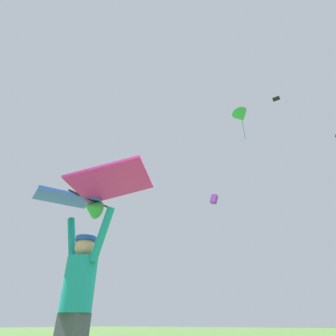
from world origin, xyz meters
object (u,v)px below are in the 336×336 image
Objects in this scene: kite_flyer_person at (77,300)px; distant_kite_black_high_right at (276,99)px; distant_kite_purple_far_center at (214,199)px; distant_kite_green_overhead_distant at (241,117)px; held_stunt_kite at (88,195)px.

kite_flyer_person is 2.18× the size of distant_kite_black_high_right.
distant_kite_purple_far_center is 1.52× the size of distant_kite_black_high_right.
distant_kite_purple_far_center is at bearing 143.00° from distant_kite_black_high_right.
distant_kite_black_high_right is at bearing -37.00° from distant_kite_purple_far_center.
distant_kite_black_high_right reaches higher than distant_kite_purple_far_center.
held_stunt_kite is at bearing -82.91° from distant_kite_green_overhead_distant.
distant_kite_black_high_right is (2.75, 2.99, 3.07)m from distant_kite_green_overhead_distant.
distant_kite_black_high_right reaches higher than kite_flyer_person.
distant_kite_purple_far_center is (-8.10, 11.17, -1.63)m from distant_kite_green_overhead_distant.
distant_kite_green_overhead_distant is at bearing -54.05° from distant_kite_purple_far_center.
distant_kite_purple_far_center reaches higher than kite_flyer_person.
distant_kite_green_overhead_distant is 13.90m from distant_kite_purple_far_center.
distant_kite_green_overhead_distant is at bearing 97.09° from held_stunt_kite.
distant_kite_purple_far_center is at bearing 125.95° from distant_kite_green_overhead_distant.
held_stunt_kite is 25.44m from distant_kite_black_high_right.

